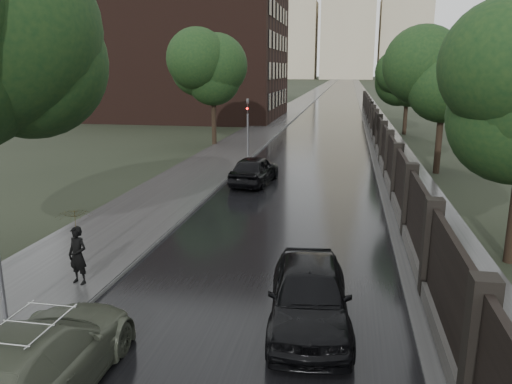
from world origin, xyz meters
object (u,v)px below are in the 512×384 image
at_px(traffic_light, 248,123).
at_px(car_right_near, 309,295).
at_px(volga_sedan, 34,364).
at_px(tree_left_far, 213,78).
at_px(hatchback_left, 254,170).
at_px(pedestrian_umbrella, 75,225).
at_px(tree_right_c, 408,80).
at_px(tree_right_b, 444,87).

xyz_separation_m(traffic_light, car_right_near, (5.90, -22.14, -1.61)).
relative_size(volga_sedan, car_right_near, 1.13).
xyz_separation_m(tree_left_far, traffic_light, (3.70, -5.01, -2.84)).
distance_m(hatchback_left, pedestrian_umbrella, 13.80).
relative_size(tree_left_far, car_right_near, 1.59).
distance_m(tree_right_c, traffic_light, 19.26).
bearing_deg(hatchback_left, pedestrian_umbrella, 85.65).
height_order(traffic_light, pedestrian_umbrella, traffic_light).
relative_size(tree_right_b, pedestrian_umbrella, 2.76).
xyz_separation_m(tree_left_far, car_right_near, (9.60, -27.14, -4.45)).
height_order(tree_left_far, volga_sedan, tree_left_far).
height_order(tree_left_far, car_right_near, tree_left_far).
bearing_deg(pedestrian_umbrella, tree_left_far, 111.24).
bearing_deg(hatchback_left, volga_sedan, 93.56).
bearing_deg(tree_left_far, volga_sedan, -80.89).
xyz_separation_m(tree_right_b, car_right_near, (-5.90, -19.14, -4.16)).
bearing_deg(pedestrian_umbrella, tree_right_b, 70.26).
bearing_deg(traffic_light, tree_right_b, -14.24).
bearing_deg(traffic_light, tree_right_c, 51.82).
distance_m(volga_sedan, car_right_near, 5.93).
bearing_deg(tree_left_far, car_right_near, -70.52).
xyz_separation_m(tree_left_far, tree_right_b, (15.50, -8.00, -0.29)).
height_order(tree_right_b, hatchback_left, tree_right_b).
bearing_deg(car_right_near, tree_right_b, 67.71).
distance_m(traffic_light, hatchback_left, 8.06).
relative_size(tree_right_c, car_right_near, 1.51).
distance_m(tree_right_b, pedestrian_umbrella, 22.20).
relative_size(tree_right_b, hatchback_left, 1.56).
relative_size(tree_left_far, traffic_light, 1.85).
relative_size(volga_sedan, hatchback_left, 1.17).
distance_m(traffic_light, volga_sedan, 25.89).
relative_size(tree_right_c, hatchback_left, 1.56).
bearing_deg(tree_right_b, car_right_near, -107.13).
bearing_deg(pedestrian_umbrella, hatchback_left, 94.30).
height_order(traffic_light, volga_sedan, traffic_light).
bearing_deg(hatchback_left, car_right_near, 111.09).
distance_m(tree_right_b, volga_sedan, 25.48).
relative_size(volga_sedan, pedestrian_umbrella, 2.07).
xyz_separation_m(hatchback_left, pedestrian_umbrella, (-2.38, -13.55, 1.08)).
relative_size(car_right_near, pedestrian_umbrella, 1.83).
bearing_deg(tree_right_c, tree_right_b, -90.00).
bearing_deg(tree_left_far, traffic_light, -53.53).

